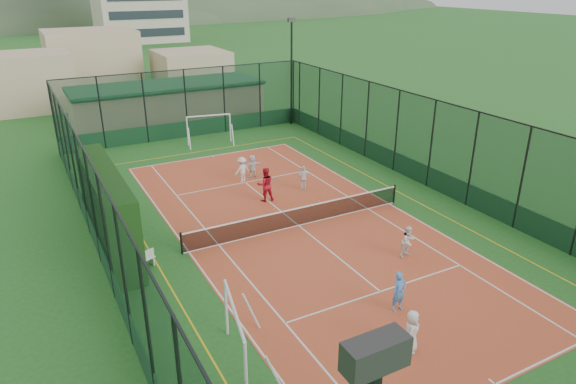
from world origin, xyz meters
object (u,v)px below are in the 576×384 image
clubhouse (168,103)px  futsal_goal_far (209,130)px  child_near_right (408,241)px  child_far_right (304,178)px  floodlight_ne (291,73)px  futsal_goal_near (235,337)px  child_far_back (252,166)px  child_near_left (412,331)px  child_far_left (242,169)px  white_bench (137,261)px  child_near_mid (399,292)px  coach (265,184)px

clubhouse → futsal_goal_far: 7.40m
child_near_right → child_far_right: child_near_right is taller
floodlight_ne → futsal_goal_far: floodlight_ne is taller
futsal_goal_near → child_far_back: 16.20m
child_near_left → child_far_left: (1.15, 16.13, 0.01)m
floodlight_ne → child_near_right: (-5.92, -21.35, -3.41)m
floodlight_ne → white_bench: floodlight_ne is taller
child_far_left → child_far_back: (0.83, 0.39, -0.06)m
child_near_left → child_near_mid: size_ratio=0.96×
child_far_left → coach: coach is taller
child_near_right → child_near_mid: bearing=-144.5°
child_far_right → child_far_back: (-1.73, 3.12, 0.00)m
futsal_goal_far → child_far_right: size_ratio=2.30×
white_bench → futsal_goal_near: 7.18m
floodlight_ne → child_near_left: (-9.82, -26.11, -3.38)m
white_bench → child_far_left: size_ratio=1.02×
child_near_left → coach: size_ratio=0.79×
futsal_goal_near → child_near_left: bearing=-99.2°
floodlight_ne → coach: floodlight_ne is taller
futsal_goal_near → clubhouse: bearing=-0.3°
child_far_left → futsal_goal_near: bearing=52.0°
futsal_goal_far → coach: 11.23m
floodlight_ne → child_far_left: 13.64m
child_near_mid → child_far_right: child_near_mid is taller
floodlight_ne → coach: 16.06m
child_far_back → coach: size_ratio=0.75×
child_far_back → child_near_left: bearing=79.4°
clubhouse → child_near_left: size_ratio=10.33×
floodlight_ne → futsal_goal_near: floodlight_ne is taller
clubhouse → white_bench: (-7.80, -22.49, -1.15)m
floodlight_ne → child_far_back: 12.85m
child_far_back → clubhouse: bearing=-90.9°
futsal_goal_near → child_far_left: bearing=-12.2°
clubhouse → futsal_goal_far: (0.85, -7.33, -0.55)m
child_far_back → child_near_mid: bearing=82.5°
clubhouse → child_far_back: clubhouse is taller
child_near_left → child_near_mid: child_near_mid is taller
child_far_back → child_far_right: bearing=115.2°
child_far_left → child_far_right: 3.75m
child_near_right → futsal_goal_near: bearing=-172.7°
child_far_back → white_bench: bearing=37.4°
clubhouse → child_far_back: (0.76, -14.99, -0.87)m
white_bench → futsal_goal_near: bearing=-97.5°
futsal_goal_far → child_near_mid: bearing=-82.0°
child_near_right → child_far_left: 11.71m
futsal_goal_near → child_near_right: (9.09, 2.75, -0.33)m
white_bench → child_far_back: (8.56, 7.50, 0.27)m
floodlight_ne → child_near_right: size_ratio=5.87×
child_far_right → coach: 2.63m
child_near_mid → coach: (0.08, 11.09, 0.16)m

